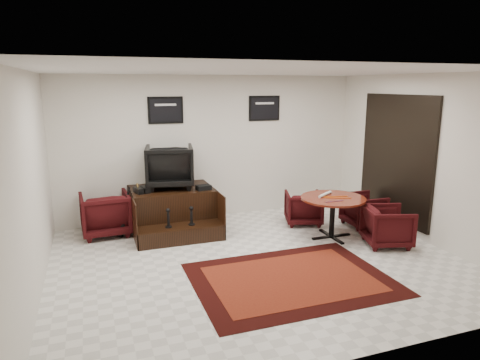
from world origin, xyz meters
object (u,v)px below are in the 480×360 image
at_px(shine_chair, 170,164).
at_px(table_chair_corner, 387,224).
at_px(table_chair_back, 303,206).
at_px(table_chair_window, 364,208).
at_px(armchair_side, 105,212).
at_px(meeting_table, 333,202).
at_px(shine_podium, 173,211).

height_order(shine_chair, table_chair_corner, shine_chair).
bearing_deg(table_chair_back, table_chair_window, 172.26).
xyz_separation_m(armchair_side, table_chair_back, (3.60, -0.62, -0.08)).
distance_m(armchair_side, meeting_table, 4.00).
bearing_deg(meeting_table, shine_chair, 149.35).
bearing_deg(meeting_table, shine_podium, 151.95).
distance_m(shine_chair, table_chair_window, 3.72).
bearing_deg(table_chair_back, meeting_table, 115.34).
bearing_deg(shine_podium, table_chair_window, -15.99).
height_order(table_chair_window, table_chair_corner, table_chair_corner).
bearing_deg(table_chair_corner, shine_podium, 75.29).
height_order(armchair_side, table_chair_corner, armchair_side).
relative_size(meeting_table, table_chair_window, 1.63).
xyz_separation_m(armchair_side, table_chair_window, (4.62, -1.11, -0.08)).
bearing_deg(shine_chair, table_chair_window, 172.20).
relative_size(meeting_table, table_chair_back, 1.62).
height_order(meeting_table, table_chair_window, meeting_table).
xyz_separation_m(shine_chair, table_chair_corner, (3.20, -2.12, -0.84)).
height_order(shine_podium, meeting_table, shine_podium).
distance_m(armchair_side, table_chair_back, 3.66).
distance_m(shine_podium, armchair_side, 1.18).
bearing_deg(table_chair_window, shine_podium, 74.85).
height_order(shine_chair, table_chair_window, shine_chair).
relative_size(shine_chair, table_chair_corner, 1.20).
bearing_deg(table_chair_window, meeting_table, 112.65).
relative_size(armchair_side, table_chair_window, 1.23).
xyz_separation_m(armchair_side, table_chair_corner, (4.38, -2.10, -0.06)).
xyz_separation_m(shine_podium, armchair_side, (-1.18, 0.13, 0.07)).
bearing_deg(table_chair_back, table_chair_corner, 136.13).
xyz_separation_m(shine_podium, table_chair_back, (2.43, -0.49, -0.01)).
bearing_deg(shine_chair, meeting_table, 159.84).
relative_size(meeting_table, table_chair_corner, 1.54).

